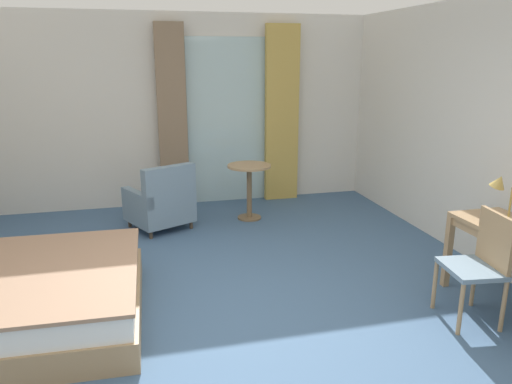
{
  "coord_description": "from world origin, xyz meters",
  "views": [
    {
      "loc": [
        -0.65,
        -3.54,
        2.13
      ],
      "look_at": [
        0.44,
        0.8,
        0.9
      ],
      "focal_mm": 34.54,
      "sensor_mm": 36.0,
      "label": 1
    }
  ],
  "objects_px": {
    "bed": "(3,298)",
    "armchair_by_window": "(161,203)",
    "round_cafe_table": "(249,180)",
    "desk_chair": "(481,260)",
    "desk_lamp": "(501,188)"
  },
  "relations": [
    {
      "from": "round_cafe_table",
      "to": "armchair_by_window",
      "type": "bearing_deg",
      "value": -173.31
    },
    {
      "from": "desk_chair",
      "to": "round_cafe_table",
      "type": "relative_size",
      "value": 1.24
    },
    {
      "from": "bed",
      "to": "desk_chair",
      "type": "bearing_deg",
      "value": -12.43
    },
    {
      "from": "bed",
      "to": "desk_chair",
      "type": "distance_m",
      "value": 3.9
    },
    {
      "from": "desk_lamp",
      "to": "armchair_by_window",
      "type": "xyz_separation_m",
      "value": [
        -2.78,
        2.61,
        -0.69
      ]
    },
    {
      "from": "desk_chair",
      "to": "bed",
      "type": "bearing_deg",
      "value": 167.57
    },
    {
      "from": "armchair_by_window",
      "to": "desk_lamp",
      "type": "bearing_deg",
      "value": -43.17
    },
    {
      "from": "bed",
      "to": "armchair_by_window",
      "type": "relative_size",
      "value": 2.31
    },
    {
      "from": "desk_chair",
      "to": "round_cafe_table",
      "type": "bearing_deg",
      "value": 111.67
    },
    {
      "from": "bed",
      "to": "desk_lamp",
      "type": "height_order",
      "value": "desk_lamp"
    },
    {
      "from": "desk_chair",
      "to": "round_cafe_table",
      "type": "distance_m",
      "value": 3.3
    },
    {
      "from": "armchair_by_window",
      "to": "round_cafe_table",
      "type": "bearing_deg",
      "value": 6.69
    },
    {
      "from": "armchair_by_window",
      "to": "round_cafe_table",
      "type": "distance_m",
      "value": 1.2
    },
    {
      "from": "bed",
      "to": "desk_lamp",
      "type": "relative_size",
      "value": 5.07
    },
    {
      "from": "bed",
      "to": "armchair_by_window",
      "type": "height_order",
      "value": "bed"
    }
  ]
}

